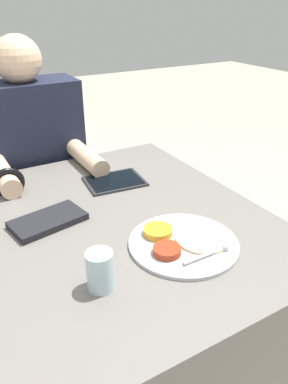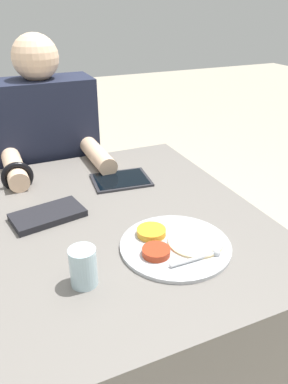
{
  "view_description": "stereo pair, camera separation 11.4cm",
  "coord_description": "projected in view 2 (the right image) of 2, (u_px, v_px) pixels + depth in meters",
  "views": [
    {
      "loc": [
        -0.37,
        -0.87,
        1.31
      ],
      "look_at": [
        0.14,
        0.01,
        0.79
      ],
      "focal_mm": 35.0,
      "sensor_mm": 36.0,
      "label": 1
    },
    {
      "loc": [
        -0.27,
        -0.92,
        1.31
      ],
      "look_at": [
        0.14,
        0.01,
        0.79
      ],
      "focal_mm": 35.0,
      "sensor_mm": 36.0,
      "label": 2
    }
  ],
  "objects": [
    {
      "name": "person_diner",
      "position": [
        52.0,
        186.0,
        1.69
      ],
      "size": [
        0.42,
        0.48,
        1.2
      ],
      "color": "black",
      "rests_on": "ground_plane"
    },
    {
      "name": "thali_tray",
      "position": [
        174.0,
        245.0,
        0.98
      ],
      "size": [
        0.29,
        0.29,
        0.03
      ],
      "color": "#B7BABF",
      "rests_on": "dining_table"
    },
    {
      "name": "tablet_device",
      "position": [
        121.0,
        180.0,
        1.34
      ],
      "size": [
        0.22,
        0.18,
        0.01
      ],
      "color": "#28282D",
      "rests_on": "dining_table"
    },
    {
      "name": "drinking_glass",
      "position": [
        83.0,
        267.0,
        0.84
      ],
      "size": [
        0.06,
        0.06,
        0.09
      ],
      "color": "silver",
      "rests_on": "dining_table"
    },
    {
      "name": "red_notebook",
      "position": [
        48.0,
        215.0,
        1.11
      ],
      "size": [
        0.23,
        0.15,
        0.02
      ],
      "color": "silver",
      "rests_on": "dining_table"
    },
    {
      "name": "ground_plane",
      "position": [
        111.0,
        380.0,
        1.45
      ],
      "size": [
        12.0,
        12.0,
        0.0
      ],
      "primitive_type": "plane",
      "color": "#B2A893"
    },
    {
      "name": "dining_table",
      "position": [
        107.0,
        310.0,
        1.28
      ],
      "size": [
        0.94,
        1.01,
        0.73
      ],
      "color": "slate",
      "rests_on": "ground_plane"
    }
  ]
}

